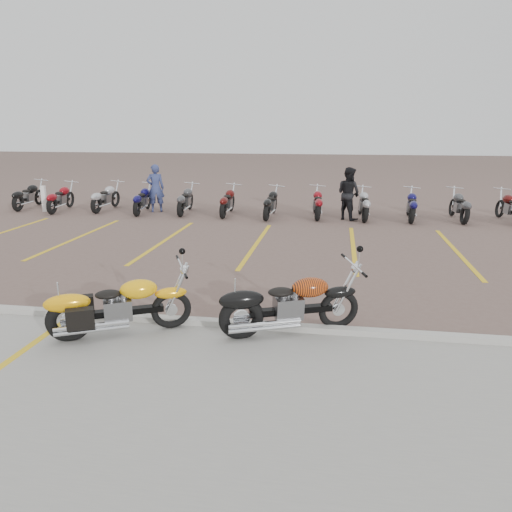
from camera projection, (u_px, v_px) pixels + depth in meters
The scene contains 10 objects.
ground at pixel (225, 288), 10.27m from camera, with size 100.00×100.00×0.00m, color brown.
concrete_apron at pixel (143, 405), 5.97m from camera, with size 60.00×5.00×0.01m, color #9E9B93.
curb at pixel (199, 322), 8.35m from camera, with size 60.00×0.18×0.12m, color #ADAAA3.
parking_stripes at pixel (256, 244), 14.09m from camera, with size 38.00×5.50×0.01m, color gold, non-canonical shape.
yellow_cruiser at pixel (117, 308), 7.86m from camera, with size 2.06×1.14×0.92m.
flame_cruiser at pixel (287, 306), 7.89m from camera, with size 2.19×1.01×0.95m.
person_a at pixel (156, 188), 19.13m from camera, with size 0.67×0.44×1.83m, color navy.
person_b at pixel (349, 194), 17.54m from camera, with size 0.90×0.70×1.85m, color black.
bollard at pixel (44, 199), 19.28m from camera, with size 0.15×0.15×1.00m, color white.
bg_bike_row at pixel (271, 201), 18.27m from camera, with size 20.47×2.01×1.10m.
Camera 1 is at (2.19, -9.54, 3.25)m, focal length 35.00 mm.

